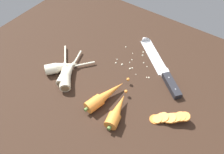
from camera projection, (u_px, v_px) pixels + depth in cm
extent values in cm
cube|color=#332116|center=(115.00, 80.00, 92.36)|extent=(120.00, 90.00, 4.00)
cube|color=silver|center=(154.00, 56.00, 97.66)|extent=(18.26, 16.08, 0.50)
cone|color=silver|center=(144.00, 39.00, 104.73)|extent=(4.83, 4.96, 3.96)
cube|color=silver|center=(164.00, 72.00, 90.70)|extent=(3.41, 3.54, 2.20)
cube|color=#232328|center=(172.00, 85.00, 86.59)|extent=(10.28, 9.14, 2.20)
sphere|color=silver|center=(169.00, 78.00, 87.53)|extent=(0.50, 0.50, 0.50)
sphere|color=silver|center=(176.00, 89.00, 83.99)|extent=(0.50, 0.50, 0.50)
cylinder|color=orange|center=(94.00, 104.00, 80.13)|extent=(5.33, 6.40, 4.20)
cone|color=orange|center=(109.00, 93.00, 83.09)|extent=(6.86, 14.03, 3.99)
sphere|color=orange|center=(128.00, 79.00, 87.11)|extent=(1.20, 1.20, 1.20)
cylinder|color=#5B7F3D|center=(86.00, 110.00, 78.64)|extent=(1.39, 1.24, 1.20)
cylinder|color=orange|center=(113.00, 121.00, 75.93)|extent=(5.10, 5.24, 4.20)
cone|color=orange|center=(119.00, 108.00, 79.13)|extent=(6.30, 11.19, 3.99)
sphere|color=orange|center=(126.00, 91.00, 83.50)|extent=(1.20, 1.20, 1.20)
cylinder|color=#5B7F3D|center=(109.00, 128.00, 74.23)|extent=(1.40, 1.25, 1.20)
cylinder|color=beige|center=(51.00, 69.00, 90.57)|extent=(5.88, 5.95, 4.00)
cone|color=beige|center=(68.00, 66.00, 91.67)|extent=(7.88, 8.49, 3.80)
cylinder|color=beige|center=(84.00, 64.00, 93.47)|extent=(5.87, 7.05, 0.70)
cylinder|color=#7A6647|center=(45.00, 70.00, 90.18)|extent=(2.37, 1.99, 2.80)
cylinder|color=beige|center=(65.00, 83.00, 86.24)|extent=(6.64, 6.72, 4.00)
cone|color=beige|center=(65.00, 67.00, 91.17)|extent=(9.37, 9.70, 3.80)
cylinder|color=beige|center=(65.00, 55.00, 96.89)|extent=(7.63, 8.18, 0.70)
cylinder|color=#7A6647|center=(65.00, 89.00, 84.47)|extent=(2.26, 2.12, 2.80)
cylinder|color=beige|center=(63.00, 80.00, 87.04)|extent=(5.21, 5.51, 4.00)
cone|color=beige|center=(70.00, 68.00, 90.94)|extent=(6.11, 8.76, 3.80)
cylinder|color=beige|center=(77.00, 58.00, 95.61)|extent=(3.37, 8.40, 0.70)
cylinder|color=#7A6647|center=(61.00, 85.00, 85.63)|extent=(2.75, 1.17, 2.80)
cylinder|color=orange|center=(155.00, 119.00, 78.30)|extent=(3.53, 3.53, 0.70)
cylinder|color=orange|center=(157.00, 119.00, 78.01)|extent=(3.40, 3.26, 2.01)
cylinder|color=orange|center=(162.00, 118.00, 78.04)|extent=(3.86, 3.64, 2.63)
cylinder|color=orange|center=(164.00, 117.00, 77.85)|extent=(3.85, 3.61, 2.71)
cylinder|color=orange|center=(168.00, 118.00, 77.34)|extent=(3.60, 3.43, 2.25)
cylinder|color=orange|center=(171.00, 118.00, 77.07)|extent=(3.90, 3.67, 2.69)
cylinder|color=orange|center=(174.00, 118.00, 76.89)|extent=(3.64, 3.53, 1.96)
cylinder|color=orange|center=(177.00, 117.00, 76.72)|extent=(3.40, 3.27, 1.95)
cylinder|color=orange|center=(181.00, 117.00, 76.63)|extent=(3.68, 3.54, 2.12)
cylinder|color=orange|center=(185.00, 117.00, 76.33)|extent=(3.55, 3.42, 1.99)
sphere|color=beige|center=(147.00, 77.00, 90.25)|extent=(0.55, 0.55, 0.55)
sphere|color=beige|center=(147.00, 66.00, 93.91)|extent=(0.48, 0.48, 0.48)
sphere|color=beige|center=(133.00, 53.00, 98.86)|extent=(0.43, 0.43, 0.43)
sphere|color=beige|center=(126.00, 47.00, 101.32)|extent=(0.60, 0.60, 0.60)
sphere|color=beige|center=(132.00, 59.00, 96.34)|extent=(0.57, 0.57, 0.57)
sphere|color=beige|center=(130.00, 62.00, 95.43)|extent=(0.56, 0.56, 0.56)
sphere|color=beige|center=(143.00, 55.00, 97.98)|extent=(0.72, 0.72, 0.72)
sphere|color=beige|center=(144.00, 62.00, 95.24)|extent=(0.60, 0.60, 0.60)
sphere|color=beige|center=(132.00, 68.00, 93.36)|extent=(0.65, 0.65, 0.65)
sphere|color=beige|center=(143.00, 52.00, 99.21)|extent=(0.71, 0.71, 0.71)
sphere|color=beige|center=(122.00, 64.00, 94.51)|extent=(0.89, 0.89, 0.89)
sphere|color=beige|center=(160.00, 66.00, 93.82)|extent=(0.90, 0.90, 0.90)
sphere|color=beige|center=(153.00, 58.00, 96.79)|extent=(0.70, 0.70, 0.70)
sphere|color=beige|center=(130.00, 68.00, 93.09)|extent=(0.80, 0.80, 0.80)
sphere|color=beige|center=(117.00, 59.00, 96.57)|extent=(0.54, 0.54, 0.54)
sphere|color=beige|center=(149.00, 77.00, 90.13)|extent=(0.66, 0.66, 0.66)
sphere|color=beige|center=(136.00, 74.00, 91.28)|extent=(0.44, 0.44, 0.44)
sphere|color=beige|center=(116.00, 62.00, 95.15)|extent=(0.72, 0.72, 0.72)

